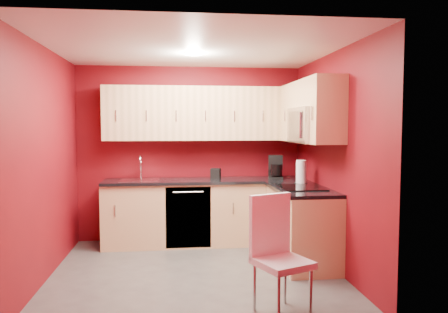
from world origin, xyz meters
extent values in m
plane|color=#4F4C49|center=(0.00, 0.00, 0.00)|extent=(3.20, 3.20, 0.00)
plane|color=white|center=(0.00, 0.00, 2.50)|extent=(3.20, 3.20, 0.00)
plane|color=maroon|center=(0.00, 1.50, 1.25)|extent=(3.20, 0.00, 3.20)
plane|color=maroon|center=(0.00, -1.50, 1.25)|extent=(3.20, 0.00, 3.20)
plane|color=maroon|center=(-1.60, 0.00, 1.25)|extent=(0.00, 3.00, 3.00)
plane|color=maroon|center=(1.60, 0.00, 1.25)|extent=(0.00, 3.00, 3.00)
cube|color=tan|center=(0.20, 1.20, 0.43)|extent=(2.80, 0.60, 0.87)
cube|color=tan|center=(1.30, 0.25, 0.43)|extent=(0.60, 1.30, 0.87)
cube|color=black|center=(0.20, 1.19, 0.89)|extent=(2.80, 0.63, 0.04)
cube|color=black|center=(1.29, 0.23, 0.89)|extent=(0.63, 1.27, 0.04)
cube|color=#E6B882|center=(0.20, 1.32, 1.83)|extent=(2.80, 0.35, 0.75)
cube|color=#E6B882|center=(1.43, 0.86, 1.83)|extent=(0.35, 0.57, 0.75)
cube|color=#E6B882|center=(1.43, -0.29, 1.83)|extent=(0.35, 0.22, 0.75)
cube|color=#E6B882|center=(1.43, 0.20, 2.04)|extent=(0.35, 0.76, 0.33)
cube|color=silver|center=(1.40, 0.20, 1.66)|extent=(0.40, 0.76, 0.42)
cube|color=black|center=(1.21, 0.20, 1.66)|extent=(0.02, 0.62, 0.33)
cylinder|color=silver|center=(1.19, -0.03, 1.66)|extent=(0.02, 0.02, 0.29)
cube|color=black|center=(1.28, 0.20, 0.92)|extent=(0.50, 0.55, 0.01)
cube|color=silver|center=(-0.70, 1.18, 0.91)|extent=(0.52, 0.42, 0.02)
cylinder|color=silver|center=(-0.70, 1.38, 1.04)|extent=(0.02, 0.02, 0.26)
torus|color=silver|center=(-0.70, 1.31, 1.17)|extent=(0.02, 0.16, 0.16)
cylinder|color=silver|center=(-0.70, 1.24, 1.11)|extent=(0.02, 0.02, 0.12)
cube|color=black|center=(-0.05, 0.91, 0.43)|extent=(0.60, 0.02, 0.82)
cylinder|color=white|center=(0.00, 0.30, 2.48)|extent=(0.20, 0.20, 0.01)
camera|label=1|loc=(-0.23, -4.84, 1.65)|focal=35.00mm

